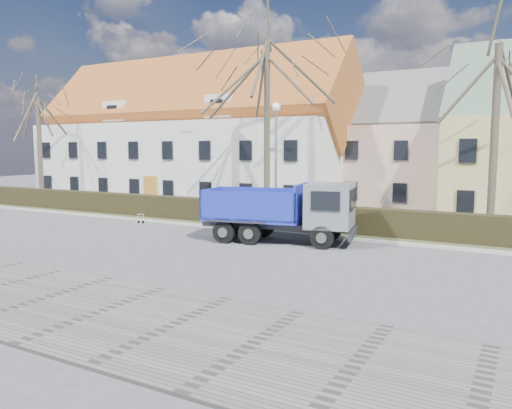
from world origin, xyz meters
The scene contains 14 objects.
ground centered at (0.00, 0.00, 0.00)m, with size 120.00×120.00×0.00m, color #4F4F53.
sidewalk_near centered at (0.00, -8.50, 0.04)m, with size 80.00×5.00×0.08m, color slate.
curb_far centered at (0.00, 4.60, 0.06)m, with size 80.00×0.30×0.12m, color #B1ABA1.
grass_strip centered at (0.00, 6.20, 0.05)m, with size 80.00×3.00×0.10m, color #3E4527.
hedge centered at (0.00, 6.00, 0.65)m, with size 60.00×0.90×1.30m, color black.
building_white centered at (-13.00, 16.00, 4.75)m, with size 26.80×10.80×9.50m, color silver, non-canonical shape.
building_pink centered at (4.00, 20.00, 4.00)m, with size 10.80×8.80×8.00m, color #C8A18D, non-canonical shape.
tree_0 centered at (-22.00, 8.50, 4.95)m, with size 7.20×7.20×9.90m, color #423A2E, non-canonical shape.
tree_1 centered at (-2.00, 8.50, 6.33)m, with size 9.20×9.20×12.65m, color #423A2E, non-canonical shape.
tree_2 centered at (10.00, 8.50, 5.50)m, with size 8.00×8.00×11.00m, color #423A2E, non-canonical shape.
dump_truck centered at (1.50, 2.57, 1.41)m, with size 7.03×2.61×2.81m, color #16239B, non-canonical shape.
streetlight centered at (-0.65, 7.00, 3.39)m, with size 0.53×0.53×6.77m, color gray, non-canonical shape.
cart_frame centered at (-7.81, 3.83, 0.30)m, with size 0.65×0.37×0.60m, color silver, non-canonical shape.
parked_car_a centered at (-5.84, 10.53, 0.71)m, with size 1.69×4.19×1.43m, color black.
Camera 1 is at (11.70, -17.36, 4.19)m, focal length 35.00 mm.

